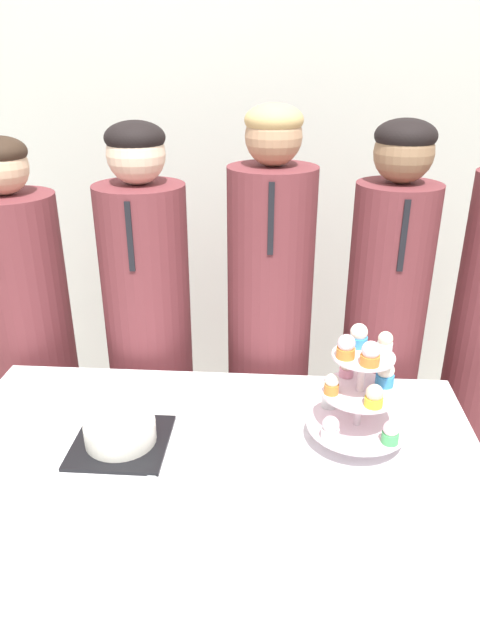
{
  "coord_description": "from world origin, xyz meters",
  "views": [
    {
      "loc": [
        0.16,
        -0.91,
        1.66
      ],
      "look_at": [
        0.07,
        0.39,
        1.07
      ],
      "focal_mm": 32.0,
      "sensor_mm": 36.0,
      "label": 1
    }
  ],
  "objects_px": {
    "cake_knife": "(149,474)",
    "cupcake_stand": "(360,388)",
    "student_1": "(150,347)",
    "student_0": "(32,351)",
    "student_2": "(269,345)",
    "round_cake": "(120,428)",
    "student_3": "(381,350)"
  },
  "relations": [
    {
      "from": "cupcake_stand",
      "to": "student_2",
      "type": "height_order",
      "value": "student_2"
    },
    {
      "from": "cake_knife",
      "to": "student_1",
      "type": "height_order",
      "value": "student_1"
    },
    {
      "from": "student_1",
      "to": "student_3",
      "type": "bearing_deg",
      "value": -0.0
    },
    {
      "from": "round_cake",
      "to": "student_3",
      "type": "bearing_deg",
      "value": 37.63
    },
    {
      "from": "cupcake_stand",
      "to": "student_3",
      "type": "bearing_deg",
      "value": 74.29
    },
    {
      "from": "student_1",
      "to": "student_2",
      "type": "height_order",
      "value": "student_2"
    },
    {
      "from": "student_3",
      "to": "student_1",
      "type": "bearing_deg",
      "value": 180.0
    },
    {
      "from": "cupcake_stand",
      "to": "student_2",
      "type": "relative_size",
      "value": 0.21
    },
    {
      "from": "student_0",
      "to": "cupcake_stand",
      "type": "bearing_deg",
      "value": -25.64
    },
    {
      "from": "cupcake_stand",
      "to": "student_1",
      "type": "distance_m",
      "value": 0.88
    },
    {
      "from": "round_cake",
      "to": "student_1",
      "type": "xyz_separation_m",
      "value": [
        -0.05,
        0.6,
        -0.07
      ]
    },
    {
      "from": "round_cake",
      "to": "student_2",
      "type": "bearing_deg",
      "value": 57.67
    },
    {
      "from": "cake_knife",
      "to": "cupcake_stand",
      "type": "relative_size",
      "value": 0.61
    },
    {
      "from": "student_0",
      "to": "cake_knife",
      "type": "bearing_deg",
      "value": -50.01
    },
    {
      "from": "student_0",
      "to": "student_2",
      "type": "xyz_separation_m",
      "value": [
        0.88,
        0.0,
        0.06
      ]
    },
    {
      "from": "student_0",
      "to": "student_1",
      "type": "relative_size",
      "value": 0.97
    },
    {
      "from": "cake_knife",
      "to": "cupcake_stand",
      "type": "xyz_separation_m",
      "value": [
        0.52,
        0.18,
        0.16
      ]
    },
    {
      "from": "round_cake",
      "to": "student_0",
      "type": "height_order",
      "value": "student_0"
    },
    {
      "from": "student_1",
      "to": "student_2",
      "type": "distance_m",
      "value": 0.43
    },
    {
      "from": "student_1",
      "to": "student_3",
      "type": "relative_size",
      "value": 0.99
    },
    {
      "from": "student_2",
      "to": "student_0",
      "type": "bearing_deg",
      "value": -180.0
    },
    {
      "from": "student_1",
      "to": "student_2",
      "type": "xyz_separation_m",
      "value": [
        0.43,
        -0.0,
        0.03
      ]
    },
    {
      "from": "round_cake",
      "to": "cupcake_stand",
      "type": "xyz_separation_m",
      "value": [
        0.62,
        0.06,
        0.11
      ]
    },
    {
      "from": "student_0",
      "to": "student_2",
      "type": "distance_m",
      "value": 0.88
    },
    {
      "from": "student_1",
      "to": "student_2",
      "type": "relative_size",
      "value": 0.97
    },
    {
      "from": "round_cake",
      "to": "student_2",
      "type": "relative_size",
      "value": 0.16
    },
    {
      "from": "cake_knife",
      "to": "student_3",
      "type": "height_order",
      "value": "student_3"
    },
    {
      "from": "student_1",
      "to": "cake_knife",
      "type": "bearing_deg",
      "value": -77.89
    },
    {
      "from": "cake_knife",
      "to": "round_cake",
      "type": "bearing_deg",
      "value": 179.86
    },
    {
      "from": "round_cake",
      "to": "student_2",
      "type": "xyz_separation_m",
      "value": [
        0.38,
        0.6,
        -0.04
      ]
    },
    {
      "from": "cupcake_stand",
      "to": "student_0",
      "type": "relative_size",
      "value": 0.22
    },
    {
      "from": "cupcake_stand",
      "to": "student_0",
      "type": "distance_m",
      "value": 1.26
    }
  ]
}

